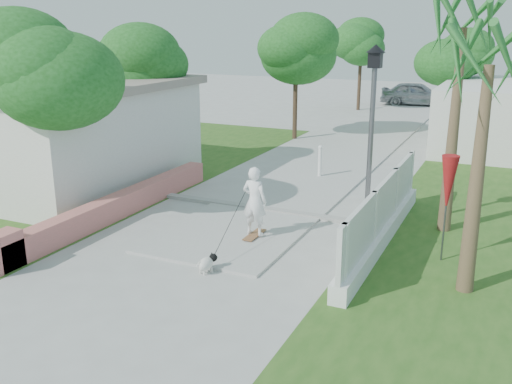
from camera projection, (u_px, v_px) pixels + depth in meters
The scene contains 20 objects.
ground at pixel (129, 306), 10.23m from camera, with size 90.00×90.00×0.00m, color #B7B7B2.
path_strip at pixel (382, 129), 27.64m from camera, with size 3.20×36.00×0.06m, color #B7B7B2.
curb at pixel (265, 209), 15.44m from camera, with size 6.50×0.25×0.10m, color #999993.
grass_left at pixel (106, 169), 20.01m from camera, with size 8.00×20.00×0.01m, color #2C571B.
pink_wall at pixel (108, 210), 14.56m from camera, with size 0.45×8.20×0.80m.
house_left at pixel (37, 130), 18.21m from camera, with size 8.40×7.40×3.23m.
lattice_fence at pixel (383, 220), 13.06m from camera, with size 0.35×7.00×1.50m.
street_lamp at pixel (371, 134), 13.17m from camera, with size 0.44×0.44×4.44m.
bollard at pixel (320, 160), 18.69m from camera, with size 0.14×0.14×1.09m.
patio_umbrella at pixel (448, 185), 11.74m from camera, with size 0.36×0.36×2.30m.
tree_left_near at pixel (42, 70), 13.55m from camera, with size 3.60×3.60×5.28m.
tree_left_mid at pixel (144, 68), 18.84m from camera, with size 3.20×3.20×4.85m.
tree_path_left at pixel (296, 50), 24.27m from camera, with size 3.40×3.40×5.23m.
tree_path_right at pixel (459, 57), 25.35m from camera, with size 3.00×3.00×4.79m.
tree_path_far at pixel (362, 44), 32.90m from camera, with size 3.20×3.20×5.17m.
palm_far at pixel (462, 42), 12.77m from camera, with size 1.80×1.80×5.30m.
palm_near at pixel (488, 79), 9.73m from camera, with size 1.80×1.80×4.70m.
skateboarder at pixel (244, 210), 12.90m from camera, with size 0.61×2.43×1.74m.
dog at pixel (207, 263), 11.55m from camera, with size 0.38×0.54×0.39m.
parked_car at pixel (417, 94), 35.55m from camera, with size 1.75×4.35×1.48m, color #A2A4AA.
Camera 1 is at (5.95, -7.43, 4.84)m, focal length 40.00 mm.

